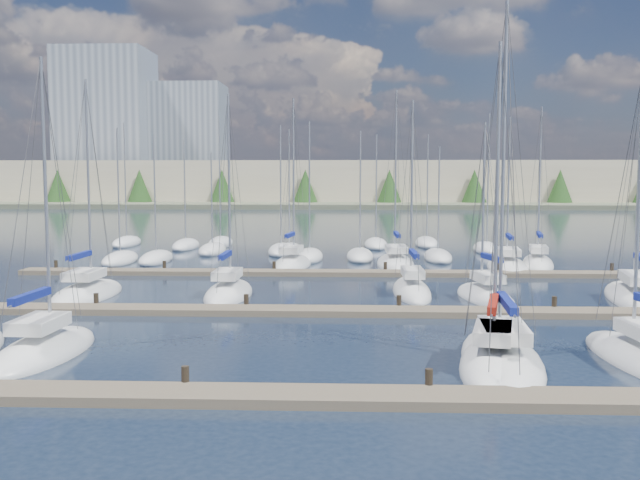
{
  "coord_description": "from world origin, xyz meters",
  "views": [
    {
      "loc": [
        1.38,
        -19.85,
        7.18
      ],
      "look_at": [
        0.0,
        14.0,
        4.0
      ],
      "focal_mm": 40.0,
      "sensor_mm": 36.0,
      "label": 1
    }
  ],
  "objects_px": {
    "sailboat_h": "(87,293)",
    "sailboat_m": "(637,297)",
    "sailboat_d": "(493,361)",
    "sailboat_p": "(396,263)",
    "sailboat_e": "(501,358)",
    "sailboat_r": "(538,263)",
    "sailboat_j": "(229,293)",
    "sailboat_q": "(507,266)",
    "sailboat_o": "(292,264)",
    "sailboat_c": "(44,351)",
    "sailboat_k": "(412,291)",
    "sailboat_l": "(485,297)"
  },
  "relations": [
    {
      "from": "sailboat_r",
      "to": "sailboat_c",
      "type": "relative_size",
      "value": 1.05
    },
    {
      "from": "sailboat_j",
      "to": "sailboat_m",
      "type": "distance_m",
      "value": 23.38
    },
    {
      "from": "sailboat_h",
      "to": "sailboat_l",
      "type": "xyz_separation_m",
      "value": [
        23.05,
        -0.17,
        0.0
      ]
    },
    {
      "from": "sailboat_h",
      "to": "sailboat_m",
      "type": "bearing_deg",
      "value": 1.5
    },
    {
      "from": "sailboat_h",
      "to": "sailboat_m",
      "type": "relative_size",
      "value": 0.98
    },
    {
      "from": "sailboat_d",
      "to": "sailboat_c",
      "type": "xyz_separation_m",
      "value": [
        -17.44,
        0.91,
        -0.01
      ]
    },
    {
      "from": "sailboat_e",
      "to": "sailboat_o",
      "type": "height_order",
      "value": "sailboat_e"
    },
    {
      "from": "sailboat_l",
      "to": "sailboat_p",
      "type": "relative_size",
      "value": 0.75
    },
    {
      "from": "sailboat_d",
      "to": "sailboat_p",
      "type": "height_order",
      "value": "sailboat_p"
    },
    {
      "from": "sailboat_r",
      "to": "sailboat_c",
      "type": "height_order",
      "value": "sailboat_r"
    },
    {
      "from": "sailboat_c",
      "to": "sailboat_o",
      "type": "height_order",
      "value": "sailboat_o"
    },
    {
      "from": "sailboat_d",
      "to": "sailboat_j",
      "type": "relative_size",
      "value": 1.02
    },
    {
      "from": "sailboat_r",
      "to": "sailboat_o",
      "type": "bearing_deg",
      "value": -165.75
    },
    {
      "from": "sailboat_e",
      "to": "sailboat_p",
      "type": "distance_m",
      "value": 28.76
    },
    {
      "from": "sailboat_r",
      "to": "sailboat_l",
      "type": "xyz_separation_m",
      "value": [
        -6.98,
        -15.33,
        -0.01
      ]
    },
    {
      "from": "sailboat_r",
      "to": "sailboat_j",
      "type": "bearing_deg",
      "value": -135.31
    },
    {
      "from": "sailboat_c",
      "to": "sailboat_e",
      "type": "bearing_deg",
      "value": 1.25
    },
    {
      "from": "sailboat_p",
      "to": "sailboat_o",
      "type": "bearing_deg",
      "value": -174.77
    },
    {
      "from": "sailboat_h",
      "to": "sailboat_l",
      "type": "bearing_deg",
      "value": 1.09
    },
    {
      "from": "sailboat_d",
      "to": "sailboat_h",
      "type": "bearing_deg",
      "value": 158.72
    },
    {
      "from": "sailboat_j",
      "to": "sailboat_o",
      "type": "relative_size",
      "value": 0.92
    },
    {
      "from": "sailboat_l",
      "to": "sailboat_p",
      "type": "distance_m",
      "value": 15.59
    },
    {
      "from": "sailboat_d",
      "to": "sailboat_p",
      "type": "relative_size",
      "value": 0.89
    },
    {
      "from": "sailboat_q",
      "to": "sailboat_o",
      "type": "bearing_deg",
      "value": -175.44
    },
    {
      "from": "sailboat_d",
      "to": "sailboat_h",
      "type": "relative_size",
      "value": 0.96
    },
    {
      "from": "sailboat_h",
      "to": "sailboat_m",
      "type": "xyz_separation_m",
      "value": [
        31.61,
        -0.0,
        -0.0
      ]
    },
    {
      "from": "sailboat_p",
      "to": "sailboat_k",
      "type": "relative_size",
      "value": 1.17
    },
    {
      "from": "sailboat_l",
      "to": "sailboat_e",
      "type": "xyz_separation_m",
      "value": [
        -1.96,
        -13.64,
        -0.0
      ]
    },
    {
      "from": "sailboat_p",
      "to": "sailboat_r",
      "type": "bearing_deg",
      "value": 0.35
    },
    {
      "from": "sailboat_l",
      "to": "sailboat_k",
      "type": "distance_m",
      "value": 4.43
    },
    {
      "from": "sailboat_p",
      "to": "sailboat_o",
      "type": "xyz_separation_m",
      "value": [
        -8.02,
        -0.89,
        0.01
      ]
    },
    {
      "from": "sailboat_h",
      "to": "sailboat_q",
      "type": "height_order",
      "value": "sailboat_h"
    },
    {
      "from": "sailboat_r",
      "to": "sailboat_j",
      "type": "height_order",
      "value": "sailboat_r"
    },
    {
      "from": "sailboat_d",
      "to": "sailboat_l",
      "type": "relative_size",
      "value": 1.18
    },
    {
      "from": "sailboat_e",
      "to": "sailboat_r",
      "type": "bearing_deg",
      "value": 77.36
    },
    {
      "from": "sailboat_e",
      "to": "sailboat_k",
      "type": "relative_size",
      "value": 1.17
    },
    {
      "from": "sailboat_l",
      "to": "sailboat_j",
      "type": "relative_size",
      "value": 0.86
    },
    {
      "from": "sailboat_o",
      "to": "sailboat_q",
      "type": "bearing_deg",
      "value": 4.68
    },
    {
      "from": "sailboat_o",
      "to": "sailboat_r",
      "type": "bearing_deg",
      "value": 10.53
    },
    {
      "from": "sailboat_j",
      "to": "sailboat_p",
      "type": "relative_size",
      "value": 0.87
    },
    {
      "from": "sailboat_d",
      "to": "sailboat_m",
      "type": "relative_size",
      "value": 0.94
    },
    {
      "from": "sailboat_j",
      "to": "sailboat_e",
      "type": "relative_size",
      "value": 0.87
    },
    {
      "from": "sailboat_j",
      "to": "sailboat_q",
      "type": "relative_size",
      "value": 1.03
    },
    {
      "from": "sailboat_r",
      "to": "sailboat_d",
      "type": "height_order",
      "value": "sailboat_r"
    },
    {
      "from": "sailboat_j",
      "to": "sailboat_c",
      "type": "bearing_deg",
      "value": -109.18
    },
    {
      "from": "sailboat_d",
      "to": "sailboat_e",
      "type": "distance_m",
      "value": 0.63
    },
    {
      "from": "sailboat_p",
      "to": "sailboat_q",
      "type": "xyz_separation_m",
      "value": [
        8.33,
        -1.56,
        -0.01
      ]
    },
    {
      "from": "sailboat_j",
      "to": "sailboat_o",
      "type": "distance_m",
      "value": 13.77
    },
    {
      "from": "sailboat_l",
      "to": "sailboat_e",
      "type": "distance_m",
      "value": 13.78
    },
    {
      "from": "sailboat_d",
      "to": "sailboat_q",
      "type": "relative_size",
      "value": 1.05
    }
  ]
}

